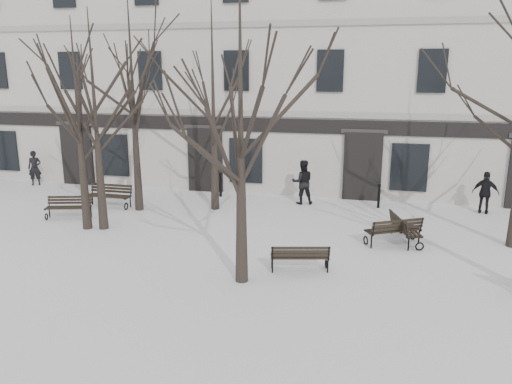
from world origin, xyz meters
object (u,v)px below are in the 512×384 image
(tree_1, at_px, (94,95))
(bench_4, at_px, (394,230))
(tree_2, at_px, (240,91))
(bench_0, at_px, (69,206))
(bench_1, at_px, (300,256))
(tree_0, at_px, (77,100))
(bench_5, at_px, (404,228))
(bench_3, at_px, (109,195))

(tree_1, bearing_deg, bench_4, 3.36)
(tree_2, height_order, bench_0, tree_2)
(bench_0, relative_size, bench_1, 1.02)
(bench_4, bearing_deg, tree_0, -25.31)
(bench_5, bearing_deg, tree_0, 79.99)
(tree_0, xyz_separation_m, bench_3, (-0.65, 2.76, -3.97))
(tree_1, xyz_separation_m, bench_5, (10.23, 0.92, -4.16))
(tree_1, xyz_separation_m, bench_4, (9.91, 0.58, -4.14))
(bench_3, xyz_separation_m, bench_5, (11.45, -1.72, -0.02))
(tree_0, xyz_separation_m, bench_0, (-1.34, 0.98, -4.02))
(bench_3, height_order, bench_4, bench_3)
(tree_2, distance_m, bench_5, 7.51)
(tree_2, distance_m, bench_0, 9.90)
(bench_0, xyz_separation_m, bench_1, (9.20, -3.12, -0.01))
(tree_2, xyz_separation_m, bench_1, (1.41, 0.99, -4.52))
(bench_1, relative_size, bench_4, 0.91)
(tree_0, distance_m, bench_0, 4.35)
(bench_0, relative_size, bench_5, 0.94)
(bench_5, bearing_deg, tree_2, 118.34)
(tree_1, xyz_separation_m, tree_2, (5.88, -3.25, 0.32))
(bench_1, relative_size, bench_5, 0.92)
(bench_5, bearing_deg, bench_0, 74.79)
(bench_5, bearing_deg, bench_1, 121.78)
(tree_0, height_order, bench_3, tree_0)
(bench_3, bearing_deg, tree_1, -64.07)
(bench_1, height_order, bench_3, bench_3)
(tree_2, bearing_deg, bench_1, 35.15)
(tree_0, bearing_deg, bench_4, 3.79)
(bench_1, distance_m, bench_4, 3.86)
(tree_0, height_order, bench_4, tree_0)
(bench_4, bearing_deg, tree_2, 14.47)
(tree_1, distance_m, tree_2, 6.73)
(tree_0, height_order, bench_5, tree_0)
(bench_0, xyz_separation_m, bench_3, (0.69, 1.78, 0.05))
(bench_1, bearing_deg, tree_0, -28.40)
(tree_1, xyz_separation_m, bench_3, (-1.22, 2.65, -4.13))
(tree_1, bearing_deg, bench_0, 155.72)
(tree_2, height_order, bench_4, tree_2)
(tree_0, distance_m, bench_3, 4.88)
(tree_1, distance_m, bench_5, 11.08)
(tree_0, xyz_separation_m, tree_2, (6.45, -3.14, 0.49))
(tree_1, relative_size, bench_4, 3.97)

